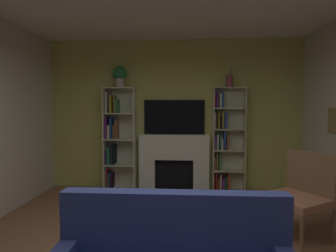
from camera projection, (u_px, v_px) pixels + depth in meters
name	position (u px, v px, depth m)	size (l,w,h in m)	color
wall_back_accent	(174.00, 115.00, 5.76)	(4.91, 0.06, 2.85)	#BBBF5E
fireplace	(174.00, 161.00, 5.68)	(1.42, 0.50, 1.06)	white
tv	(174.00, 117.00, 5.70)	(1.15, 0.06, 0.65)	black
bookshelf_left	(117.00, 137.00, 5.70)	(0.59, 0.34, 1.94)	beige
bookshelf_right	(225.00, 141.00, 5.60)	(0.59, 0.26, 1.94)	beige
potted_plant	(120.00, 75.00, 5.60)	(0.26, 0.26, 0.41)	beige
vase_with_flowers	(230.00, 80.00, 5.47)	(0.12, 0.12, 0.42)	#8D3846
armchair	(300.00, 194.00, 3.59)	(0.87, 0.88, 1.03)	brown
coffee_table	(176.00, 240.00, 2.81)	(0.77, 0.47, 0.39)	olive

